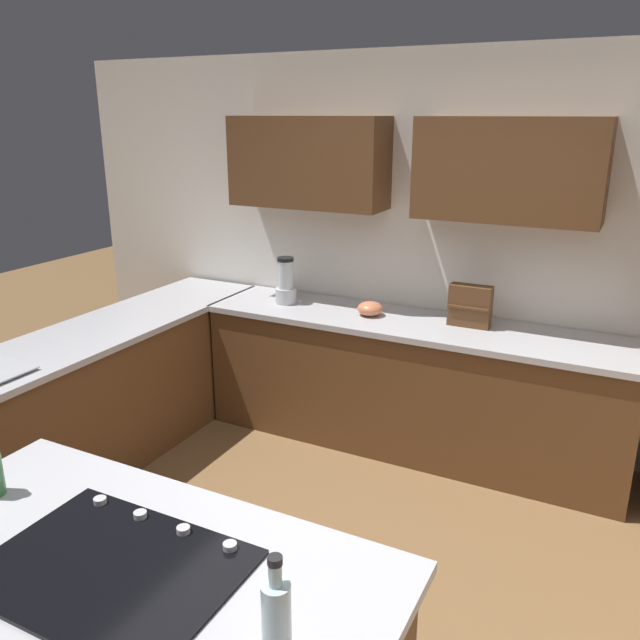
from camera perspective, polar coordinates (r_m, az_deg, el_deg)
name	(u,v)px	position (r m, az deg, el deg)	size (l,w,h in m)	color
ground_plane	(302,612)	(3.26, -1.64, -24.47)	(14.00, 14.00, 0.00)	brown
wall_back	(438,233)	(4.41, 10.39, 7.56)	(6.00, 0.44, 2.60)	white
lower_cabinets_back	(409,388)	(4.41, 7.92, -5.96)	(2.80, 0.60, 0.86)	brown
countertop_back	(412,324)	(4.24, 8.18, -0.39)	(2.84, 0.64, 0.04)	#B2B2B7
lower_cabinets_side	(91,405)	(4.37, -19.65, -7.08)	(0.60, 2.90, 0.86)	brown
countertop_side	(83,338)	(4.21, -20.28, -1.50)	(0.64, 2.94, 0.04)	#B2B2B7
island_top	(112,576)	(2.16, -18.00, -20.80)	(1.71, 0.96, 0.04)	#B2B2B7
cooktop	(112,567)	(2.15, -17.96, -20.15)	(0.76, 0.56, 0.03)	black
blender	(286,284)	(4.57, -3.05, 3.24)	(0.15, 0.15, 0.33)	silver
mixing_bowl	(370,309)	(4.32, 4.47, 1.02)	(0.17, 0.17, 0.09)	#CC724C
spice_rack	(470,306)	(4.18, 13.16, 1.23)	(0.27, 0.11, 0.27)	brown
second_bottle	(277,622)	(1.72, -3.88, -25.15)	(0.07, 0.07, 0.32)	silver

